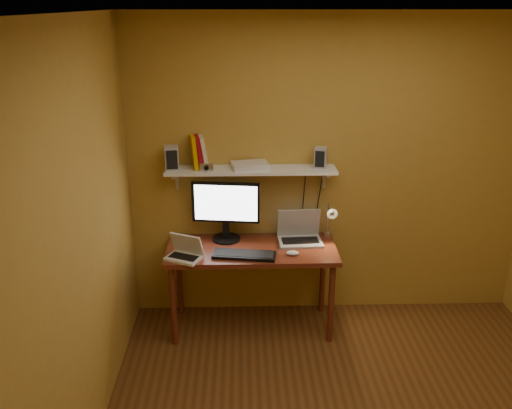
{
  "coord_description": "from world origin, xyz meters",
  "views": [
    {
      "loc": [
        -0.75,
        -2.78,
        2.65
      ],
      "look_at": [
        -0.64,
        1.18,
        1.17
      ],
      "focal_mm": 38.0,
      "sensor_mm": 36.0,
      "label": 1
    }
  ],
  "objects_px": {
    "desk": "(252,257)",
    "netbook": "(185,251)",
    "keyboard": "(244,255)",
    "router": "(250,165)",
    "mouse": "(293,253)",
    "wall_shelf": "(251,170)",
    "speaker_left": "(172,158)",
    "shelf_camera": "(207,167)",
    "laptop": "(299,233)",
    "speaker_right": "(320,158)",
    "monitor": "(226,208)",
    "desk_lamp": "(330,218)"
  },
  "relations": [
    {
      "from": "desk",
      "to": "netbook",
      "type": "relative_size",
      "value": 4.31
    },
    {
      "from": "keyboard",
      "to": "router",
      "type": "height_order",
      "value": "router"
    },
    {
      "from": "netbook",
      "to": "mouse",
      "type": "xyz_separation_m",
      "value": [
        0.86,
        0.02,
        -0.04
      ]
    },
    {
      "from": "wall_shelf",
      "to": "netbook",
      "type": "relative_size",
      "value": 4.31
    },
    {
      "from": "mouse",
      "to": "netbook",
      "type": "bearing_deg",
      "value": -172.48
    },
    {
      "from": "netbook",
      "to": "speaker_left",
      "type": "relative_size",
      "value": 1.64
    },
    {
      "from": "keyboard",
      "to": "router",
      "type": "distance_m",
      "value": 0.73
    },
    {
      "from": "wall_shelf",
      "to": "speaker_left",
      "type": "bearing_deg",
      "value": -178.43
    },
    {
      "from": "desk",
      "to": "wall_shelf",
      "type": "bearing_deg",
      "value": 90.0
    },
    {
      "from": "desk",
      "to": "shelf_camera",
      "type": "distance_m",
      "value": 0.84
    },
    {
      "from": "shelf_camera",
      "to": "wall_shelf",
      "type": "bearing_deg",
      "value": 10.28
    },
    {
      "from": "mouse",
      "to": "laptop",
      "type": "bearing_deg",
      "value": 79.79
    },
    {
      "from": "speaker_right",
      "to": "shelf_camera",
      "type": "height_order",
      "value": "speaker_right"
    },
    {
      "from": "desk",
      "to": "netbook",
      "type": "bearing_deg",
      "value": -162.33
    },
    {
      "from": "mouse",
      "to": "speaker_left",
      "type": "bearing_deg",
      "value": 167.55
    },
    {
      "from": "desk",
      "to": "keyboard",
      "type": "height_order",
      "value": "keyboard"
    },
    {
      "from": "wall_shelf",
      "to": "speaker_left",
      "type": "height_order",
      "value": "speaker_left"
    },
    {
      "from": "speaker_left",
      "to": "laptop",
      "type": "bearing_deg",
      "value": -10.96
    },
    {
      "from": "desk",
      "to": "router",
      "type": "height_order",
      "value": "router"
    },
    {
      "from": "desk",
      "to": "speaker_right",
      "type": "bearing_deg",
      "value": 19.74
    },
    {
      "from": "desk",
      "to": "mouse",
      "type": "height_order",
      "value": "mouse"
    },
    {
      "from": "keyboard",
      "to": "shelf_camera",
      "type": "distance_m",
      "value": 0.77
    },
    {
      "from": "wall_shelf",
      "to": "router",
      "type": "distance_m",
      "value": 0.04
    },
    {
      "from": "monitor",
      "to": "router",
      "type": "relative_size",
      "value": 1.95
    },
    {
      "from": "desk",
      "to": "keyboard",
      "type": "relative_size",
      "value": 2.79
    },
    {
      "from": "desk",
      "to": "speaker_left",
      "type": "height_order",
      "value": "speaker_left"
    },
    {
      "from": "desk",
      "to": "monitor",
      "type": "height_order",
      "value": "monitor"
    },
    {
      "from": "netbook",
      "to": "shelf_camera",
      "type": "height_order",
      "value": "shelf_camera"
    },
    {
      "from": "desk_lamp",
      "to": "keyboard",
      "type": "bearing_deg",
      "value": -158.35
    },
    {
      "from": "desk_lamp",
      "to": "desk",
      "type": "bearing_deg",
      "value": -169.19
    },
    {
      "from": "desk",
      "to": "keyboard",
      "type": "bearing_deg",
      "value": -111.29
    },
    {
      "from": "mouse",
      "to": "router",
      "type": "bearing_deg",
      "value": 139.96
    },
    {
      "from": "desk",
      "to": "monitor",
      "type": "bearing_deg",
      "value": 141.21
    },
    {
      "from": "keyboard",
      "to": "desk_lamp",
      "type": "height_order",
      "value": "desk_lamp"
    },
    {
      "from": "keyboard",
      "to": "router",
      "type": "xyz_separation_m",
      "value": [
        0.05,
        0.36,
        0.64
      ]
    },
    {
      "from": "netbook",
      "to": "router",
      "type": "xyz_separation_m",
      "value": [
        0.52,
        0.37,
        0.59
      ]
    },
    {
      "from": "netbook",
      "to": "mouse",
      "type": "relative_size",
      "value": 3.24
    },
    {
      "from": "laptop",
      "to": "mouse",
      "type": "xyz_separation_m",
      "value": [
        -0.08,
        -0.28,
        -0.05
      ]
    },
    {
      "from": "desk_lamp",
      "to": "laptop",
      "type": "bearing_deg",
      "value": 178.17
    },
    {
      "from": "desk",
      "to": "mouse",
      "type": "bearing_deg",
      "value": -24.34
    },
    {
      "from": "router",
      "to": "desk_lamp",
      "type": "bearing_deg",
      "value": -6.33
    },
    {
      "from": "router",
      "to": "mouse",
      "type": "bearing_deg",
      "value": -46.13
    },
    {
      "from": "laptop",
      "to": "router",
      "type": "relative_size",
      "value": 1.29
    },
    {
      "from": "wall_shelf",
      "to": "desk_lamp",
      "type": "height_order",
      "value": "wall_shelf"
    },
    {
      "from": "monitor",
      "to": "desk_lamp",
      "type": "height_order",
      "value": "monitor"
    },
    {
      "from": "speaker_right",
      "to": "shelf_camera",
      "type": "relative_size",
      "value": 1.52
    },
    {
      "from": "wall_shelf",
      "to": "monitor",
      "type": "height_order",
      "value": "wall_shelf"
    },
    {
      "from": "netbook",
      "to": "router",
      "type": "bearing_deg",
      "value": 60.34
    },
    {
      "from": "speaker_right",
      "to": "router",
      "type": "distance_m",
      "value": 0.58
    },
    {
      "from": "monitor",
      "to": "mouse",
      "type": "height_order",
      "value": "monitor"
    }
  ]
}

